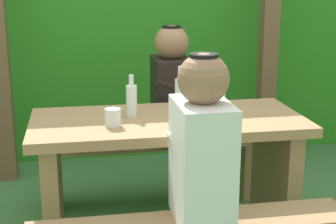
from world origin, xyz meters
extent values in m
cube|color=#2B811F|center=(0.00, 1.81, 1.12)|extent=(6.40, 0.67, 2.25)
cube|color=brown|center=(0.97, 1.15, 0.97)|extent=(0.12, 0.12, 1.93)
cube|color=#9E7A51|center=(0.00, 0.00, 0.70)|extent=(1.40, 0.64, 0.05)
cube|color=#9E7A51|center=(-0.60, 0.00, 0.34)|extent=(0.08, 0.54, 0.67)
cube|color=#9E7A51|center=(0.60, 0.00, 0.34)|extent=(0.08, 0.54, 0.67)
cube|color=#9E7A51|center=(0.00, 0.57, 0.40)|extent=(1.40, 0.24, 0.04)
cube|color=#9E7A51|center=(-0.62, 0.57, 0.19)|extent=(0.07, 0.22, 0.38)
cube|color=#9E7A51|center=(0.62, 0.57, 0.19)|extent=(0.07, 0.22, 0.38)
cube|color=white|center=(0.04, -0.57, 0.68)|extent=(0.22, 0.34, 0.52)
sphere|color=#936B4C|center=(0.04, -0.57, 1.04)|extent=(0.21, 0.21, 0.21)
cylinder|color=black|center=(0.04, -0.57, 1.13)|extent=(0.12, 0.12, 0.02)
cylinder|color=white|center=(0.04, -0.43, 0.79)|extent=(0.25, 0.07, 0.15)
cube|color=black|center=(0.12, 0.57, 0.68)|extent=(0.22, 0.34, 0.52)
sphere|color=#936B4C|center=(0.12, 0.57, 1.04)|extent=(0.21, 0.21, 0.21)
cylinder|color=black|center=(0.12, 0.57, 1.13)|extent=(0.12, 0.12, 0.02)
cylinder|color=black|center=(0.12, 0.43, 0.79)|extent=(0.25, 0.07, 0.15)
cylinder|color=silver|center=(-0.29, -0.10, 0.77)|extent=(0.08, 0.08, 0.09)
cylinder|color=silver|center=(0.09, 0.11, 0.81)|extent=(0.06, 0.06, 0.18)
cylinder|color=silver|center=(0.09, 0.11, 0.94)|extent=(0.03, 0.03, 0.07)
cylinder|color=silver|center=(-0.18, 0.07, 0.81)|extent=(0.06, 0.06, 0.16)
cylinder|color=silver|center=(-0.18, 0.07, 0.91)|extent=(0.02, 0.02, 0.05)
cylinder|color=silver|center=(0.27, -0.01, 0.81)|extent=(0.06, 0.06, 0.17)
cylinder|color=silver|center=(0.27, -0.01, 0.93)|extent=(0.03, 0.03, 0.06)
camera|label=1|loc=(-0.45, -2.54, 1.44)|focal=55.61mm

